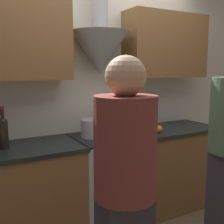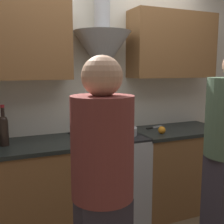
{
  "view_description": "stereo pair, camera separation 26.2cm",
  "coord_description": "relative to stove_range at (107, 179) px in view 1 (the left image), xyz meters",
  "views": [
    {
      "loc": [
        -1.26,
        -2.06,
        1.55
      ],
      "look_at": [
        0.0,
        0.21,
        1.15
      ],
      "focal_mm": 45.0,
      "sensor_mm": 36.0,
      "label": 1
    },
    {
      "loc": [
        -1.03,
        -2.17,
        1.55
      ],
      "look_at": [
        0.0,
        0.21,
        1.15
      ],
      "focal_mm": 45.0,
      "sensor_mm": 36.0,
      "label": 2
    }
  ],
  "objects": [
    {
      "name": "wall_back",
      "position": [
        -0.03,
        0.27,
        1.01
      ],
      "size": [
        8.4,
        0.57,
        2.6
      ],
      "color": "silver",
      "rests_on": "ground_plane"
    },
    {
      "name": "counter_left",
      "position": [
        -0.91,
        -0.0,
        -0.0
      ],
      "size": [
        1.18,
        0.62,
        0.9
      ],
      "color": "brown",
      "rests_on": "ground_plane"
    },
    {
      "name": "counter_right",
      "position": [
        0.83,
        -0.0,
        -0.0
      ],
      "size": [
        1.01,
        0.62,
        0.9
      ],
      "color": "brown",
      "rests_on": "ground_plane"
    },
    {
      "name": "stove_range",
      "position": [
        0.0,
        0.0,
        0.0
      ],
      "size": [
        0.67,
        0.6,
        0.9
      ],
      "color": "#B7BABC",
      "rests_on": "ground_plane"
    },
    {
      "name": "wine_bottle_5",
      "position": [
        -0.95,
        0.02,
        0.59
      ],
      "size": [
        0.08,
        0.08,
        0.35
      ],
      "color": "black",
      "rests_on": "counter_left"
    },
    {
      "name": "stock_pot",
      "position": [
        -0.15,
        0.03,
        0.53
      ],
      "size": [
        0.21,
        0.21,
        0.17
      ],
      "color": "#B7BABC",
      "rests_on": "stove_range"
    },
    {
      "name": "mixing_bowl",
      "position": [
        0.15,
        -0.02,
        0.48
      ],
      "size": [
        0.28,
        0.28,
        0.08
      ],
      "color": "#B7BABC",
      "rests_on": "stove_range"
    },
    {
      "name": "orange_fruit",
      "position": [
        0.53,
        -0.14,
        0.48
      ],
      "size": [
        0.08,
        0.08,
        0.08
      ],
      "color": "orange",
      "rests_on": "counter_right"
    },
    {
      "name": "chefs_knife",
      "position": [
        0.62,
        0.15,
        0.45
      ],
      "size": [
        0.24,
        0.1,
        0.01
      ],
      "rotation": [
        0.0,
        0.0,
        0.31
      ],
      "color": "silver",
      "rests_on": "counter_right"
    },
    {
      "name": "person_foreground_left",
      "position": [
        -0.51,
        -1.16,
        0.44
      ],
      "size": [
        0.33,
        0.33,
        1.61
      ],
      "color": "#38333D",
      "rests_on": "ground_plane"
    }
  ]
}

